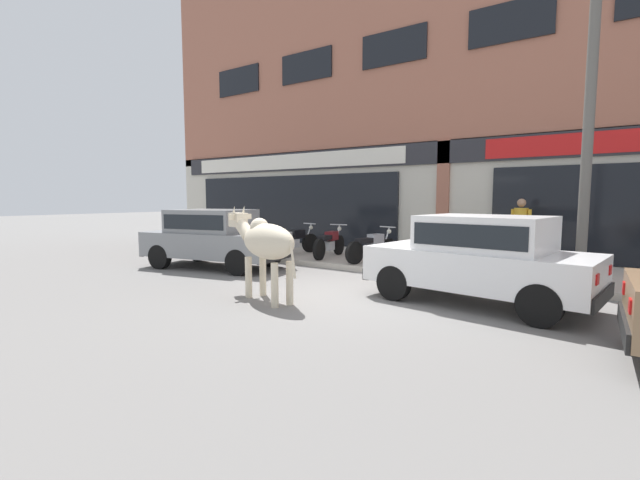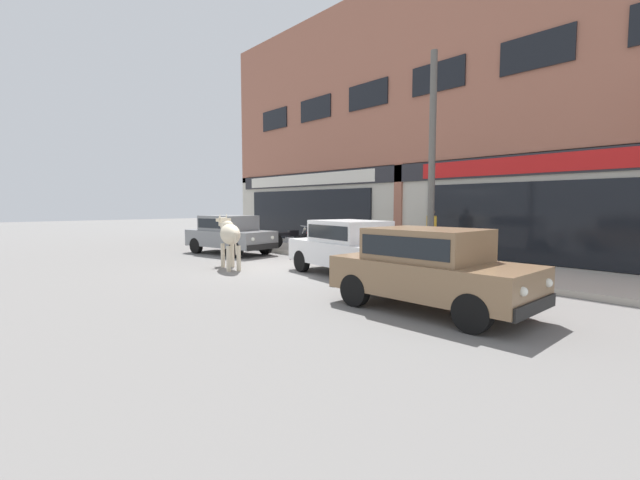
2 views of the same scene
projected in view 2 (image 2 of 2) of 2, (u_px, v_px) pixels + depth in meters
name	position (u px, v px, depth m)	size (l,w,h in m)	color
ground_plane	(276.00, 268.00, 12.73)	(90.00, 90.00, 0.00)	slate
sidewalk	(367.00, 255.00, 15.28)	(19.00, 3.48, 0.13)	#B7AFA3
shop_building	(404.00, 121.00, 16.17)	(23.00, 1.40, 10.41)	#9E604C
cow	(229.00, 235.00, 12.46)	(2.08, 0.99, 1.61)	beige
car_0	(230.00, 233.00, 16.24)	(3.81, 2.25, 1.46)	black
car_1	(429.00, 265.00, 7.55)	(3.67, 1.74, 1.46)	black
car_3	(348.00, 245.00, 11.33)	(3.75, 2.03, 1.46)	black
motorcycle_0	(290.00, 238.00, 17.32)	(0.66, 1.79, 0.88)	black
motorcycle_1	(310.00, 240.00, 16.44)	(0.53, 1.81, 0.88)	black
motorcycle_2	(332.00, 242.00, 15.37)	(0.69, 1.78, 0.88)	black
motorcycle_3	(360.00, 245.00, 14.54)	(0.65, 1.79, 0.88)	black
pedestrian	(431.00, 228.00, 13.86)	(0.48, 0.32, 1.60)	#2D2D33
utility_pole	(432.00, 162.00, 11.35)	(0.18, 0.18, 5.75)	#595651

